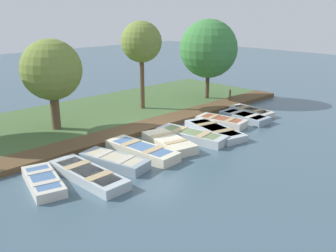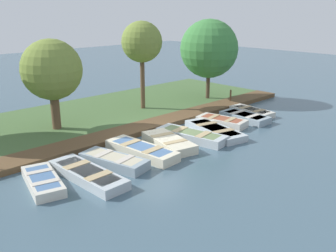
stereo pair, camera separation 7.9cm
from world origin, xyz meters
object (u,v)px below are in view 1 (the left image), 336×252
at_px(rowboat_3, 142,150).
at_px(rowboat_6, 215,130).
at_px(park_tree_center, 141,43).
at_px(rowboat_4, 169,142).
at_px(rowboat_9, 251,111).
at_px(rowboat_0, 43,181).
at_px(rowboat_7, 222,121).
at_px(rowboat_2, 114,161).
at_px(rowboat_8, 244,117).
at_px(park_tree_left, 51,70).
at_px(park_tree_right, 209,49).
at_px(mooring_post_far, 230,97).
at_px(rowboat_1, 88,174).
at_px(rowboat_5, 191,136).

xyz_separation_m(rowboat_3, rowboat_6, (0.35, 4.43, -0.04)).
bearing_deg(park_tree_center, rowboat_3, -40.85).
relative_size(rowboat_4, rowboat_9, 1.14).
height_order(rowboat_0, rowboat_7, rowboat_7).
relative_size(rowboat_2, park_tree_center, 0.57).
distance_m(rowboat_3, rowboat_7, 5.81).
bearing_deg(rowboat_8, rowboat_9, 110.35).
bearing_deg(rowboat_9, park_tree_center, -133.66).
bearing_deg(rowboat_4, rowboat_2, -76.76).
height_order(rowboat_0, rowboat_4, rowboat_4).
distance_m(rowboat_4, rowboat_9, 7.26).
relative_size(park_tree_left, park_tree_right, 0.87).
height_order(rowboat_3, rowboat_7, rowboat_3).
height_order(mooring_post_far, park_tree_center, park_tree_center).
height_order(rowboat_8, park_tree_right, park_tree_right).
xyz_separation_m(rowboat_1, rowboat_2, (-0.34, 1.42, 0.02)).
distance_m(rowboat_1, rowboat_3, 2.96).
distance_m(rowboat_5, rowboat_6, 1.51).
relative_size(rowboat_1, park_tree_left, 0.79).
bearing_deg(rowboat_8, rowboat_0, -89.42).
bearing_deg(rowboat_1, rowboat_3, 96.44).
xyz_separation_m(rowboat_2, rowboat_7, (-0.39, 7.30, 0.00)).
relative_size(rowboat_0, rowboat_8, 1.01).
distance_m(park_tree_center, park_tree_right, 4.95).
bearing_deg(rowboat_3, rowboat_8, 85.13).
relative_size(rowboat_3, rowboat_6, 0.95).
bearing_deg(rowboat_2, rowboat_0, -108.93).
height_order(rowboat_1, park_tree_left, park_tree_left).
relative_size(rowboat_5, rowboat_7, 1.30).
bearing_deg(rowboat_7, rowboat_9, 82.89).
distance_m(rowboat_6, mooring_post_far, 6.07).
bearing_deg(rowboat_2, rowboat_4, 77.41).
xyz_separation_m(rowboat_0, park_tree_left, (-5.06, 3.25, 2.94)).
bearing_deg(rowboat_5, park_tree_center, 152.82).
bearing_deg(rowboat_9, rowboat_7, -81.58).
bearing_deg(park_tree_center, rowboat_0, -60.11).
bearing_deg(rowboat_4, rowboat_8, 102.69).
relative_size(rowboat_1, rowboat_6, 0.97).
bearing_deg(rowboat_5, park_tree_right, 114.49).
distance_m(rowboat_4, rowboat_7, 4.28).
relative_size(rowboat_2, rowboat_8, 1.10).
relative_size(rowboat_9, park_tree_right, 0.51).
xyz_separation_m(rowboat_5, mooring_post_far, (-2.83, 6.76, 0.29)).
bearing_deg(rowboat_6, rowboat_3, -80.82).
bearing_deg(park_tree_center, park_tree_right, 78.47).
distance_m(rowboat_5, rowboat_7, 2.90).
bearing_deg(mooring_post_far, rowboat_7, -58.51).
bearing_deg(rowboat_6, rowboat_1, -75.62).
bearing_deg(mooring_post_far, rowboat_9, -22.11).
height_order(rowboat_9, park_tree_right, park_tree_right).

